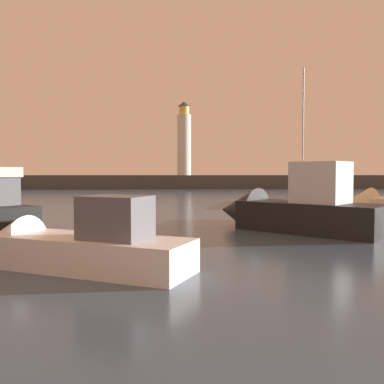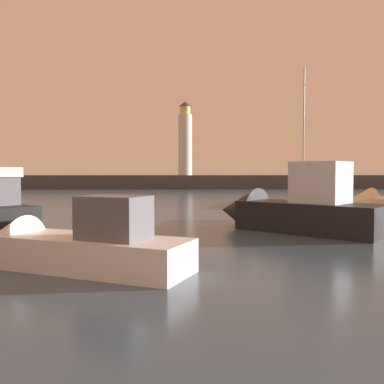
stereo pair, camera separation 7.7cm
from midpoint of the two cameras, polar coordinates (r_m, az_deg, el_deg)
name	(u,v)px [view 2 (the right image)]	position (r m, az deg, el deg)	size (l,w,h in m)	color
ground_plane	(204,205)	(32.67, 1.69, -1.75)	(220.00, 220.00, 0.00)	#384C60
breakwater	(190,182)	(64.09, -0.22, 1.36)	(75.34, 4.31, 2.04)	#423F3D
lighthouse	(185,140)	(64.23, -0.89, 6.94)	(2.05, 2.05, 11.04)	silver
motorboat_2	(65,246)	(11.88, -16.56, -6.90)	(6.60, 4.31, 2.34)	white
motorboat_3	(288,209)	(18.97, 12.90, -2.27)	(7.10, 6.92, 3.39)	black
sailboat_moored	(303,196)	(34.20, 14.69, -0.54)	(4.06, 7.88, 10.76)	beige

